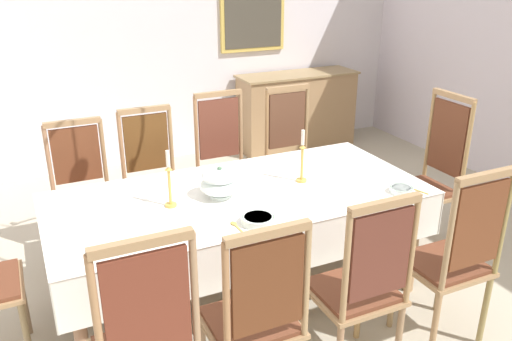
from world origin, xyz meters
TOP-DOWN VIEW (x-y plane):
  - ground at (0.00, 0.00)m, footprint 6.43×5.78m
  - back_wall at (0.00, 2.93)m, footprint 6.43×0.08m
  - dining_table at (0.00, 0.06)m, footprint 2.36×1.07m
  - tablecloth at (0.00, 0.06)m, footprint 2.38×1.09m
  - chair_north_a at (-0.85, 1.00)m, footprint 0.44×0.42m
  - chair_south_b at (-0.33, -0.88)m, footprint 0.44×0.42m
  - chair_north_b at (-0.33, 1.00)m, footprint 0.44×0.42m
  - chair_south_c at (0.28, -0.88)m, footprint 0.44×0.42m
  - chair_north_c at (0.28, 1.00)m, footprint 0.44×0.42m
  - chair_south_d at (0.91, -0.88)m, footprint 0.44×0.42m
  - chair_north_d at (0.91, 1.00)m, footprint 0.44×0.42m
  - chair_head_east at (1.59, 0.06)m, footprint 0.42×0.44m
  - soup_tureen at (-0.13, 0.06)m, footprint 0.25×0.25m
  - candlestick_west at (-0.45, 0.06)m, footprint 0.07×0.07m
  - candlestick_east at (0.45, 0.06)m, footprint 0.07×0.07m
  - bowl_near_left at (0.93, -0.37)m, footprint 0.15×0.15m
  - bowl_near_right at (-0.07, -0.36)m, footprint 0.19×0.19m
  - spoon_primary at (1.03, -0.34)m, footprint 0.07×0.17m
  - spoon_secondary at (-0.20, -0.34)m, footprint 0.03×0.18m
  - sideboard at (1.85, 2.61)m, footprint 1.44×0.48m
  - framed_painting at (1.38, 2.86)m, footprint 0.78×0.05m

SIDE VIEW (x-z plane):
  - ground at x=0.00m, z-range -0.04..0.00m
  - sideboard at x=1.85m, z-range 0.00..0.91m
  - chair_north_a at x=-0.85m, z-range 0.03..1.10m
  - chair_north_b at x=-0.33m, z-range 0.02..1.13m
  - chair_south_b at x=-0.33m, z-range 0.02..1.13m
  - chair_south_c at x=0.28m, z-range 0.02..1.14m
  - chair_south_d at x=0.91m, z-range 0.02..1.16m
  - chair_north_d at x=0.91m, z-range 0.02..1.17m
  - chair_north_c at x=0.28m, z-range 0.01..1.18m
  - chair_head_east at x=1.59m, z-range 0.00..1.24m
  - dining_table at x=0.00m, z-range 0.31..1.07m
  - tablecloth at x=0.00m, z-range 0.55..0.85m
  - spoon_primary at x=1.03m, z-range 0.77..0.78m
  - spoon_secondary at x=-0.20m, z-range 0.77..0.78m
  - bowl_near_left at x=0.93m, z-range 0.77..0.81m
  - bowl_near_right at x=-0.07m, z-range 0.77..0.82m
  - soup_tureen at x=-0.13m, z-range 0.76..0.97m
  - candlestick_west at x=-0.45m, z-range 0.73..1.09m
  - candlestick_east at x=0.45m, z-range 0.73..1.09m
  - back_wall at x=0.00m, z-range 0.00..3.03m
  - framed_painting at x=1.38m, z-range 1.16..2.24m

